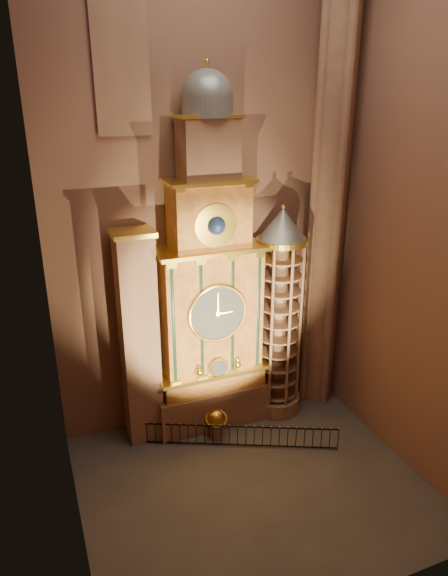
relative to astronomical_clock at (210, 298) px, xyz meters
name	(u,v)px	position (x,y,z in m)	size (l,w,h in m)	color
floor	(252,484)	(0.00, -4.96, -6.68)	(14.00, 14.00, 0.00)	#383330
wall_back	(201,201)	(0.00, 1.04, 4.32)	(22.00, 22.00, 0.00)	brown
wall_left	(47,256)	(-7.00, -4.96, 4.32)	(22.00, 22.00, 0.00)	brown
wall_right	(419,216)	(7.00, -4.96, 4.32)	(22.00, 22.00, 0.00)	brown
astronomical_clock	(210,298)	(0.00, 0.00, 0.00)	(5.60, 2.41, 16.70)	#8C634C
portrait_tower	(139,340)	(-3.40, 0.02, -1.53)	(1.80, 1.60, 10.20)	#8C634C
stair_turret	(279,316)	(3.50, -0.26, -1.41)	(2.50, 2.50, 10.80)	#8C634C
gothic_pier	(330,195)	(6.10, 0.04, 4.32)	(2.04, 2.04, 22.00)	#8C634C
stained_glass_window	(121,66)	(-3.20, 0.95, 9.82)	(2.20, 0.14, 5.20)	navy
celestial_globe	(216,421)	(-0.27, -1.45, -5.78)	(1.20, 1.15, 1.50)	#8C634C
iron_railing	(238,436)	(0.40, -2.46, -6.09)	(8.46, 3.93, 1.08)	black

